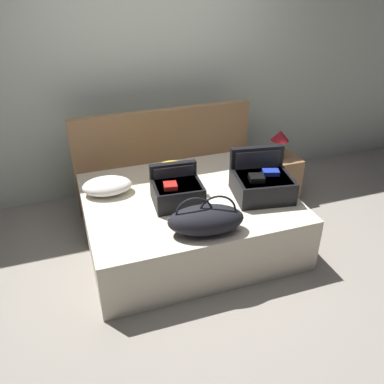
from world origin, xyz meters
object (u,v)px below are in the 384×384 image
object	(u,v)px
bed	(188,219)
table_lamp	(280,137)
nightstand	(275,177)
hard_case_medium	(177,191)
pillow_near_headboard	(170,172)
duffel_bag	(206,219)
pillow_center_head	(107,186)
hard_case_large	(262,183)

from	to	relation	value
bed	table_lamp	world-z (taller)	table_lamp
bed	nightstand	bearing A→B (deg)	22.80
hard_case_medium	bed	bearing A→B (deg)	37.03
bed	table_lamp	bearing A→B (deg)	22.80
table_lamp	pillow_near_headboard	bearing A→B (deg)	-171.03
duffel_bag	table_lamp	bearing A→B (deg)	40.87
hard_case_medium	pillow_center_head	bearing A→B (deg)	150.69
hard_case_medium	pillow_near_headboard	world-z (taller)	hard_case_medium
pillow_center_head	hard_case_medium	bearing A→B (deg)	-33.44
hard_case_large	pillow_near_headboard	xyz separation A→B (m)	(-0.70, 0.50, -0.03)
hard_case_large	hard_case_medium	xyz separation A→B (m)	(-0.75, 0.12, -0.01)
duffel_bag	bed	bearing A→B (deg)	85.59
bed	hard_case_medium	size ratio (longest dim) A/B	4.16
pillow_near_headboard	bed	bearing A→B (deg)	-76.15
hard_case_large	duffel_bag	xyz separation A→B (m)	(-0.67, -0.37, -0.01)
hard_case_medium	nightstand	world-z (taller)	hard_case_medium
hard_case_medium	duffel_bag	world-z (taller)	duffel_bag
duffel_bag	pillow_near_headboard	size ratio (longest dim) A/B	1.62
duffel_bag	table_lamp	size ratio (longest dim) A/B	2.08
bed	nightstand	world-z (taller)	bed
pillow_center_head	nightstand	size ratio (longest dim) A/B	0.93
hard_case_medium	pillow_near_headboard	xyz separation A→B (m)	(0.05, 0.38, -0.02)
bed	pillow_center_head	bearing A→B (deg)	157.34
hard_case_large	pillow_near_headboard	bearing A→B (deg)	153.10
bed	pillow_near_headboard	world-z (taller)	pillow_near_headboard
bed	duffel_bag	distance (m)	0.68
bed	hard_case_large	bearing A→B (deg)	-17.83
pillow_near_headboard	pillow_center_head	xyz separation A→B (m)	(-0.60, -0.02, -0.03)
table_lamp	nightstand	bearing A→B (deg)	180.00
nightstand	table_lamp	size ratio (longest dim) A/B	1.57
hard_case_large	duffel_bag	bearing A→B (deg)	-142.28
hard_case_medium	table_lamp	world-z (taller)	hard_case_medium
duffel_bag	pillow_center_head	bearing A→B (deg)	126.49
bed	hard_case_large	xyz separation A→B (m)	(0.62, -0.20, 0.38)
bed	hard_case_large	distance (m)	0.76
bed	hard_case_large	size ratio (longest dim) A/B	3.32
hard_case_medium	hard_case_large	bearing A→B (deg)	-4.96
duffel_bag	pillow_center_head	world-z (taller)	duffel_bag
bed	nightstand	distance (m)	1.30
pillow_center_head	duffel_bag	bearing A→B (deg)	-53.51
hard_case_medium	nightstand	xyz separation A→B (m)	(1.32, 0.58, -0.38)
nightstand	hard_case_large	bearing A→B (deg)	-129.06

